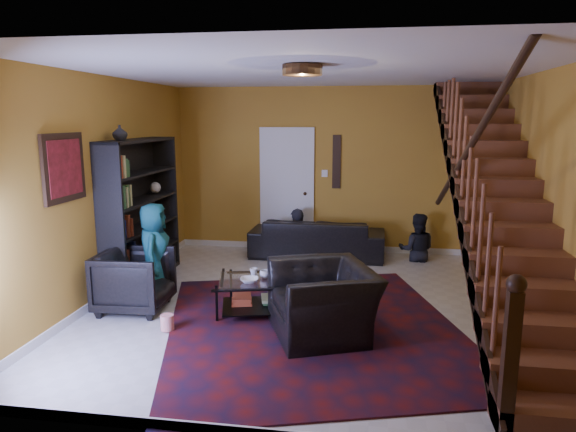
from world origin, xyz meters
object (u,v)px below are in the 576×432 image
object	(u,v)px
bookshelf	(142,214)
armchair_right	(323,301)
armchair_left	(135,280)
coffee_table	(270,294)
sofa	(317,238)

from	to	relation	value
bookshelf	armchair_right	size ratio (longest dim) A/B	1.76
armchair_left	coffee_table	bearing A→B (deg)	-89.81
bookshelf	armchair_left	bearing A→B (deg)	-71.39
bookshelf	armchair_left	world-z (taller)	bookshelf
armchair_right	coffee_table	size ratio (longest dim) A/B	0.88
bookshelf	armchair_right	bearing A→B (deg)	-28.23
sofa	coffee_table	size ratio (longest dim) A/B	1.70
sofa	armchair_right	size ratio (longest dim) A/B	1.93
armchair_left	sofa	bearing A→B (deg)	-37.63
sofa	armchair_right	bearing A→B (deg)	97.69
armchair_left	armchair_right	world-z (taller)	armchair_right
armchair_right	coffee_table	distance (m)	0.80
bookshelf	coffee_table	xyz separation A→B (m)	(1.98, -0.97, -0.71)
coffee_table	armchair_left	bearing A→B (deg)	-177.16
bookshelf	sofa	xyz separation A→B (m)	(2.28, 1.70, -0.64)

